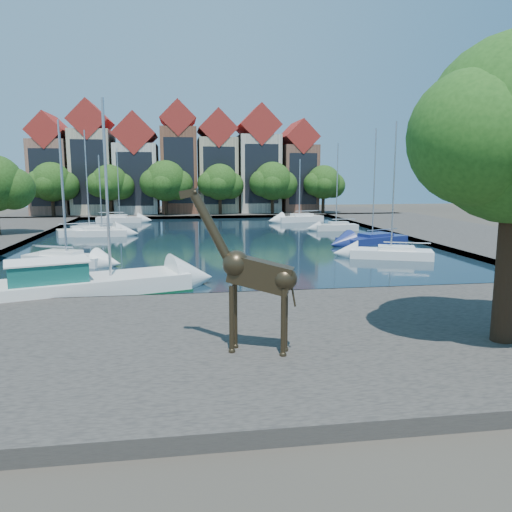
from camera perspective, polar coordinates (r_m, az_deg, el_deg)
The scene contains 29 objects.
ground at distance 25.82m, azimuth 0.22°, elevation -5.08°, with size 160.00×160.00×0.00m, color #38332B.
water_basin at distance 49.28m, azimuth -4.02°, elevation 1.84°, with size 38.00×50.00×0.08m, color black.
near_quay at distance 19.14m, azimuth 3.45°, elevation -9.49°, with size 50.00×14.00×0.50m, color #45413B.
far_quay at distance 81.05m, azimuth -5.82°, elevation 4.89°, with size 60.00×16.00×0.50m, color #45413B.
right_quay at distance 56.93m, azimuth 21.96°, elevation 2.41°, with size 14.00×52.00×0.50m, color #45413B.
townhouse_west_end at distance 82.97m, azimuth -22.20°, elevation 9.27°, with size 5.44×9.18×14.93m.
townhouse_west_mid at distance 81.80m, azimuth -18.09°, elevation 10.12°, with size 5.94×9.18×16.79m.
townhouse_west_inner at distance 80.99m, azimuth -13.45°, elevation 9.71°, with size 6.43×9.18×15.15m.
townhouse_center at distance 80.73m, azimuth -8.80°, elevation 10.57°, with size 5.44×9.18×16.93m.
townhouse_east_inner at distance 80.93m, azimuth -4.47°, elevation 10.20°, with size 5.94×9.18×15.79m.
townhouse_east_mid at distance 81.66m, azimuth 0.15°, elevation 10.48°, with size 6.43×9.18×16.65m.
townhouse_east_end at distance 82.87m, azimuth 4.67°, elevation 9.74°, with size 5.44×9.18×14.43m.
far_tree_far_west at distance 77.37m, azimuth -22.25°, elevation 7.70°, with size 7.28×5.60×7.68m.
far_tree_west at distance 75.90m, azimuth -16.32°, elevation 7.92°, with size 6.76×5.20×7.36m.
far_tree_mid_west at distance 75.25m, azimuth -10.21°, elevation 8.30°, with size 7.80×6.00×8.00m.
far_tree_mid_east at distance 75.46m, azimuth -4.07°, elevation 8.30°, with size 7.02×5.40×7.52m.
far_tree_east at distance 76.50m, azimuth 1.98°, elevation 8.41°, with size 7.54×5.80×7.84m.
far_tree_far_east at distance 78.35m, azimuth 7.80°, elevation 8.23°, with size 6.76×5.20×7.36m.
giraffe_statue at distance 16.47m, azimuth -0.55°, elevation -1.99°, with size 3.73×1.64×5.47m.
motorsailer at distance 27.71m, azimuth -19.51°, elevation -2.81°, with size 11.00×6.22×10.19m.
sailboat_left_a at distance 38.05m, azimuth -20.85°, elevation -0.09°, with size 6.30×4.33×10.05m.
sailboat_left_b at distance 38.32m, azimuth -20.76°, elevation -0.10°, with size 6.04×4.11×9.21m.
sailboat_left_c at distance 55.72m, azimuth -18.49°, elevation 2.85°, with size 6.81×4.20×10.85m.
sailboat_left_d at distance 54.31m, azimuth -17.16°, elevation 2.72°, with size 5.18×1.91×8.30m.
sailboat_left_e at distance 69.45m, azimuth -15.30°, elevation 4.19°, with size 6.06×2.49×9.73m.
sailboat_right_a at distance 39.51m, azimuth 15.17°, elevation 0.51°, with size 6.46×4.19×10.20m.
sailboat_right_b at distance 47.59m, azimuth 13.14°, elevation 2.01°, with size 7.29×4.92×10.43m.
sailboat_right_c at distance 58.00m, azimuth 9.13°, elevation 3.46°, with size 4.88×1.74×9.79m.
sailboat_right_d at distance 68.04m, azimuth 4.96°, elevation 4.41°, with size 6.74×3.74×8.36m.
Camera 1 is at (-3.80, -24.72, 6.41)m, focal length 35.00 mm.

